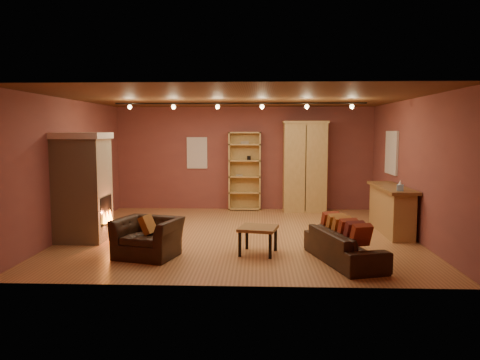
{
  "coord_description": "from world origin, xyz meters",
  "views": [
    {
      "loc": [
        0.4,
        -9.55,
        2.15
      ],
      "look_at": [
        0.01,
        0.2,
        1.12
      ],
      "focal_mm": 35.0,
      "sensor_mm": 36.0,
      "label": 1
    }
  ],
  "objects_px": {
    "loveseat": "(344,240)",
    "armchair": "(148,231)",
    "fireplace": "(83,187)",
    "bookcase": "(245,170)",
    "bar_counter": "(391,209)",
    "armoire": "(305,166)",
    "coffee_table": "(258,231)"
  },
  "relations": [
    {
      "from": "armchair",
      "to": "bar_counter",
      "type": "bearing_deg",
      "value": 39.3
    },
    {
      "from": "fireplace",
      "to": "bookcase",
      "type": "height_order",
      "value": "bookcase"
    },
    {
      "from": "fireplace",
      "to": "bookcase",
      "type": "bearing_deg",
      "value": 50.73
    },
    {
      "from": "bar_counter",
      "to": "coffee_table",
      "type": "relative_size",
      "value": 2.76
    },
    {
      "from": "fireplace",
      "to": "armchair",
      "type": "bearing_deg",
      "value": -36.98
    },
    {
      "from": "fireplace",
      "to": "armoire",
      "type": "height_order",
      "value": "armoire"
    },
    {
      "from": "coffee_table",
      "to": "loveseat",
      "type": "bearing_deg",
      "value": -18.1
    },
    {
      "from": "bookcase",
      "to": "coffee_table",
      "type": "distance_m",
      "value": 4.7
    },
    {
      "from": "armoire",
      "to": "armchair",
      "type": "bearing_deg",
      "value": -123.5
    },
    {
      "from": "bookcase",
      "to": "armoire",
      "type": "relative_size",
      "value": 0.88
    },
    {
      "from": "bookcase",
      "to": "bar_counter",
      "type": "xyz_separation_m",
      "value": [
        3.18,
        -2.8,
        -0.57
      ]
    },
    {
      "from": "fireplace",
      "to": "armchair",
      "type": "distance_m",
      "value": 2.03
    },
    {
      "from": "bar_counter",
      "to": "fireplace",
      "type": "bearing_deg",
      "value": -171.44
    },
    {
      "from": "fireplace",
      "to": "coffee_table",
      "type": "distance_m",
      "value": 3.61
    },
    {
      "from": "bookcase",
      "to": "bar_counter",
      "type": "relative_size",
      "value": 1.03
    },
    {
      "from": "fireplace",
      "to": "bookcase",
      "type": "xyz_separation_m",
      "value": [
        3.06,
        3.74,
        0.02
      ]
    },
    {
      "from": "armoire",
      "to": "bar_counter",
      "type": "relative_size",
      "value": 1.16
    },
    {
      "from": "fireplace",
      "to": "armchair",
      "type": "xyz_separation_m",
      "value": [
        1.55,
        -1.17,
        -0.61
      ]
    },
    {
      "from": "bookcase",
      "to": "coffee_table",
      "type": "height_order",
      "value": "bookcase"
    },
    {
      "from": "fireplace",
      "to": "coffee_table",
      "type": "xyz_separation_m",
      "value": [
        3.43,
        -0.9,
        -0.65
      ]
    },
    {
      "from": "bar_counter",
      "to": "armchair",
      "type": "bearing_deg",
      "value": -155.85
    },
    {
      "from": "armoire",
      "to": "loveseat",
      "type": "distance_m",
      "value": 4.98
    },
    {
      "from": "loveseat",
      "to": "armchair",
      "type": "bearing_deg",
      "value": 70.29
    },
    {
      "from": "coffee_table",
      "to": "bookcase",
      "type": "bearing_deg",
      "value": 94.65
    },
    {
      "from": "armoire",
      "to": "loveseat",
      "type": "xyz_separation_m",
      "value": [
        0.19,
        -4.91,
        -0.84
      ]
    },
    {
      "from": "bar_counter",
      "to": "loveseat",
      "type": "height_order",
      "value": "bar_counter"
    },
    {
      "from": "bookcase",
      "to": "armoire",
      "type": "height_order",
      "value": "armoire"
    },
    {
      "from": "armoire",
      "to": "bar_counter",
      "type": "distance_m",
      "value": 3.12
    },
    {
      "from": "bar_counter",
      "to": "armchair",
      "type": "height_order",
      "value": "bar_counter"
    },
    {
      "from": "bookcase",
      "to": "loveseat",
      "type": "xyz_separation_m",
      "value": [
        1.79,
        -5.1,
        -0.71
      ]
    },
    {
      "from": "loveseat",
      "to": "bookcase",
      "type": "bearing_deg",
      "value": 3.11
    },
    {
      "from": "fireplace",
      "to": "loveseat",
      "type": "distance_m",
      "value": 5.08
    }
  ]
}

